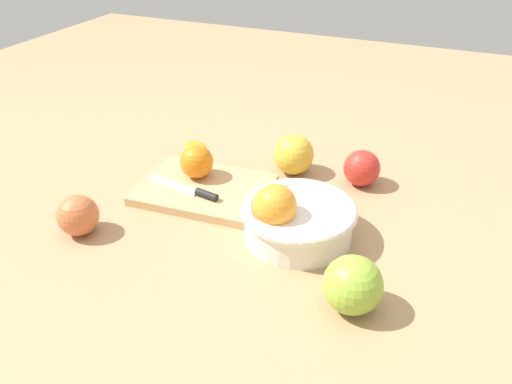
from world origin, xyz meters
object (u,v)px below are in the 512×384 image
Objects in this scene: bowl at (295,218)px; apple_back_right at (78,215)px; cutting_board at (205,190)px; knife at (192,191)px; apple_back_left at (353,285)px; apple_front_left_2 at (294,155)px; orange_on_board at (197,162)px; apple_front_left at (362,168)px.

apple_back_right is (0.34, 0.13, -0.00)m from bowl.
knife is at bearing 74.38° from cutting_board.
apple_back_left reaches higher than apple_back_right.
apple_front_left_2 is at bearing -127.70° from knife.
bowl is at bearing 162.33° from cutting_board.
apple_back_left reaches higher than orange_on_board.
knife is 2.25× the size of apple_back_right.
apple_front_left_2 reaches higher than knife.
apple_back_right is at bearing 41.20° from apple_front_left.
apple_back_right is at bearing 55.92° from cutting_board.
orange_on_board is 0.91× the size of apple_front_left.
orange_on_board reaches higher than knife.
bowl is 0.22m from apple_front_left_2.
cutting_board is 3.45× the size of apple_back_right.
orange_on_board is at bearing -42.58° from cutting_board.
knife is 0.37m from apple_back_left.
bowl is 1.22× the size of knife.
orange_on_board is at bearing -31.18° from apple_back_left.
cutting_board is at bearing 29.84° from apple_front_left.
apple_front_left_2 is 0.98× the size of apple_back_left.
apple_back_right is at bearing 53.11° from knife.
orange_on_board is 0.93× the size of apple_back_right.
apple_front_left_2 is at bearing -58.61° from apple_back_left.
apple_front_left_2 is at bearing -143.27° from orange_on_board.
apple_back_right is at bearing 65.34° from orange_on_board.
bowl reaches higher than cutting_board.
knife is 0.22m from apple_front_left_2.
orange_on_board reaches higher than apple_back_right.
cutting_board is 0.30m from apple_front_left.
apple_front_left_2 reaches higher than cutting_board.
knife is 2.21× the size of apple_front_left.
cutting_board is 0.03m from knife.
knife is 0.33m from apple_front_left.
orange_on_board is at bearing 36.73° from apple_front_left_2.
orange_on_board is (0.03, -0.03, 0.04)m from cutting_board.
cutting_board is 0.38m from apple_back_left.
apple_back_right is (0.13, 0.19, 0.03)m from cutting_board.
knife is at bearing 33.76° from apple_front_left.
apple_back_left is at bearing 154.73° from knife.
knife is at bearing -25.27° from apple_back_left.
orange_on_board is 0.32m from apple_front_left.
cutting_board is 0.06m from orange_on_board.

